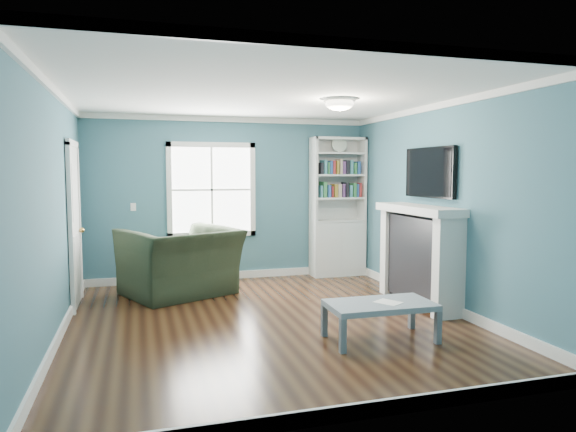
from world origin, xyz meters
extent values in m
plane|color=black|center=(0.00, 0.00, 0.00)|extent=(5.00, 5.00, 0.00)
plane|color=#3C6777|center=(0.00, 2.50, 1.30)|extent=(4.50, 0.00, 4.50)
plane|color=#3C6777|center=(0.00, -2.50, 1.30)|extent=(4.50, 0.00, 4.50)
plane|color=#3C6777|center=(-2.25, 0.00, 1.30)|extent=(0.00, 5.00, 5.00)
plane|color=#3C6777|center=(2.25, 0.00, 1.30)|extent=(0.00, 5.00, 5.00)
plane|color=white|center=(0.00, 0.00, 2.60)|extent=(5.00, 5.00, 0.00)
cube|color=white|center=(0.00, 2.48, 0.06)|extent=(4.50, 0.03, 0.12)
cube|color=white|center=(0.00, -2.48, 0.06)|extent=(4.50, 0.03, 0.12)
cube|color=white|center=(-2.23, 0.00, 0.06)|extent=(0.03, 5.00, 0.12)
cube|color=white|center=(2.23, 0.00, 0.06)|extent=(0.03, 5.00, 0.12)
cube|color=white|center=(0.00, 2.48, 2.56)|extent=(4.50, 0.04, 0.08)
cube|color=white|center=(0.00, -2.48, 2.56)|extent=(4.50, 0.04, 0.08)
cube|color=white|center=(-2.23, 0.00, 2.56)|extent=(0.04, 5.00, 0.08)
cube|color=white|center=(2.23, 0.00, 2.56)|extent=(0.04, 5.00, 0.08)
cube|color=white|center=(-0.30, 2.50, 1.45)|extent=(1.24, 0.01, 1.34)
cube|color=white|center=(-0.96, 2.48, 1.45)|extent=(0.08, 0.06, 1.50)
cube|color=white|center=(0.36, 2.48, 1.45)|extent=(0.08, 0.06, 1.50)
cube|color=white|center=(-0.30, 2.48, 0.74)|extent=(1.40, 0.06, 0.08)
cube|color=white|center=(-0.30, 2.48, 2.16)|extent=(1.40, 0.06, 0.08)
cube|color=white|center=(-0.30, 2.48, 1.45)|extent=(1.24, 0.03, 0.03)
cube|color=white|center=(-0.30, 2.48, 1.45)|extent=(0.03, 0.03, 1.34)
cube|color=silver|center=(1.77, 2.30, 0.45)|extent=(0.90, 0.35, 0.90)
cube|color=silver|center=(1.34, 2.30, 1.60)|extent=(0.04, 0.35, 1.40)
cube|color=silver|center=(2.20, 2.30, 1.60)|extent=(0.04, 0.35, 1.40)
cube|color=silver|center=(1.77, 2.46, 1.60)|extent=(0.90, 0.02, 1.40)
cube|color=silver|center=(1.77, 2.30, 2.28)|extent=(0.90, 0.35, 0.04)
cube|color=silver|center=(1.77, 2.30, 0.92)|extent=(0.84, 0.33, 0.03)
cube|color=silver|center=(1.77, 2.30, 1.30)|extent=(0.84, 0.33, 0.03)
cube|color=silver|center=(1.77, 2.30, 1.68)|extent=(0.84, 0.33, 0.03)
cube|color=silver|center=(1.77, 2.30, 2.04)|extent=(0.84, 0.33, 0.03)
cube|color=teal|center=(1.77, 2.28, 1.43)|extent=(0.70, 0.25, 0.22)
cube|color=#33723F|center=(1.77, 2.28, 1.81)|extent=(0.70, 0.25, 0.22)
cylinder|color=beige|center=(1.77, 2.25, 2.19)|extent=(0.26, 0.06, 0.26)
cube|color=black|center=(2.09, 0.20, 0.60)|extent=(0.30, 1.20, 1.10)
cube|color=black|center=(2.07, 0.20, 0.40)|extent=(0.22, 0.65, 0.70)
cube|color=silver|center=(2.07, -0.47, 0.60)|extent=(0.36, 0.16, 1.20)
cube|color=silver|center=(2.07, 0.87, 0.60)|extent=(0.36, 0.16, 1.20)
cube|color=silver|center=(2.05, 0.20, 1.25)|extent=(0.44, 1.58, 0.10)
cube|color=black|center=(2.20, 0.20, 1.72)|extent=(0.06, 1.10, 0.65)
cube|color=silver|center=(-2.23, 1.40, 1.02)|extent=(0.04, 0.80, 2.05)
cube|color=white|center=(-2.22, 0.95, 1.02)|extent=(0.05, 0.08, 2.13)
cube|color=white|center=(-2.22, 1.85, 1.02)|extent=(0.05, 0.08, 2.13)
cube|color=white|center=(-2.22, 1.40, 2.09)|extent=(0.05, 0.98, 0.08)
sphere|color=#BF8C3F|center=(-2.17, 1.70, 0.95)|extent=(0.07, 0.07, 0.07)
ellipsoid|color=white|center=(0.90, 0.10, 2.54)|extent=(0.34, 0.34, 0.15)
cylinder|color=white|center=(0.90, 0.10, 2.58)|extent=(0.38, 0.38, 0.03)
cube|color=white|center=(-1.50, 2.48, 1.20)|extent=(0.08, 0.01, 0.12)
imported|color=black|center=(-0.88, 1.60, 0.63)|extent=(1.70, 1.46, 1.26)
cube|color=#535B63|center=(0.42, -1.22, 0.17)|extent=(0.06, 0.06, 0.34)
cube|color=#535B63|center=(1.44, -1.24, 0.17)|extent=(0.06, 0.06, 0.34)
cube|color=#535B63|center=(0.43, -0.69, 0.17)|extent=(0.06, 0.06, 0.34)
cube|color=#535B63|center=(1.45, -0.71, 0.17)|extent=(0.06, 0.06, 0.34)
cube|color=slate|center=(0.94, -0.96, 0.36)|extent=(1.10, 0.61, 0.06)
cube|color=white|center=(1.01, -0.99, 0.40)|extent=(0.30, 0.32, 0.00)
camera|label=1|loc=(-1.43, -5.66, 1.73)|focal=32.00mm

